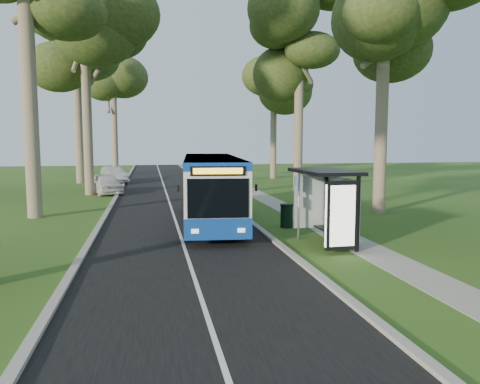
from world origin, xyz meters
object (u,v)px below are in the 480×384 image
at_px(bus, 211,188).
at_px(litter_bin, 287,216).
at_px(car_white, 106,184).
at_px(car_silver, 114,175).
at_px(bus_shelter, 333,193).
at_px(bus_stop_sign, 299,198).

bearing_deg(bus, litter_bin, -29.60).
height_order(litter_bin, car_white, car_white).
bearing_deg(car_silver, bus_shelter, -90.40).
relative_size(bus_shelter, car_white, 0.76).
relative_size(bus, car_white, 2.71).
bearing_deg(bus, bus_shelter, -55.02).
xyz_separation_m(bus, car_white, (-6.10, 13.44, -0.87)).
bearing_deg(litter_bin, bus, 145.36).
bearing_deg(car_white, car_silver, 73.06).
bearing_deg(car_white, bus_stop_sign, -81.02).
distance_m(bus, bus_shelter, 7.30).
bearing_deg(bus_stop_sign, car_white, 136.32).
bearing_deg(bus, car_silver, 110.43).
bearing_deg(bus, bus_stop_sign, -53.80).
bearing_deg(car_white, litter_bin, -76.64).
height_order(bus_stop_sign, litter_bin, bus_stop_sign).
relative_size(litter_bin, car_silver, 0.23).
relative_size(bus, bus_shelter, 3.58).
bearing_deg(bus_shelter, car_silver, 106.91).
height_order(car_white, car_silver, car_silver).
bearing_deg(bus_stop_sign, bus, 141.24).
height_order(litter_bin, car_silver, car_silver).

